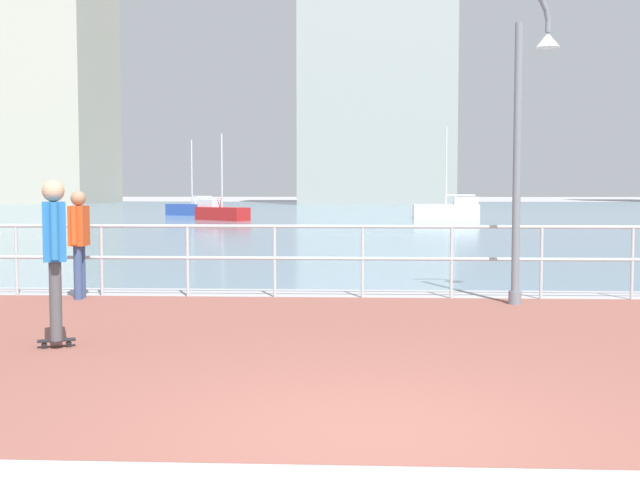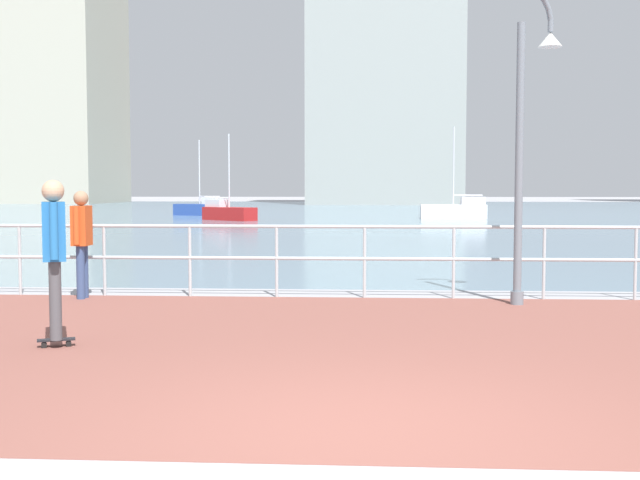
{
  "view_description": "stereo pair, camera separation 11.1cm",
  "coord_description": "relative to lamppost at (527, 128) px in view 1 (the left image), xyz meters",
  "views": [
    {
      "loc": [
        -0.06,
        -5.58,
        1.74
      ],
      "look_at": [
        -0.54,
        4.18,
        1.1
      ],
      "focal_mm": 44.62,
      "sensor_mm": 36.0,
      "label": 1
    },
    {
      "loc": [
        0.06,
        -5.58,
        1.74
      ],
      "look_at": [
        -0.54,
        4.18,
        1.1
      ],
      "focal_mm": 44.62,
      "sensor_mm": 36.0,
      "label": 2
    }
  ],
  "objects": [
    {
      "name": "ground",
      "position": [
        -2.44,
        33.55,
        -2.63
      ],
      "size": [
        220.0,
        220.0,
        0.0
      ],
      "primitive_type": "plane",
      "color": "#9E9EA3"
    },
    {
      "name": "brick_paving",
      "position": [
        -2.44,
        -3.31,
        -2.62
      ],
      "size": [
        28.0,
        7.66,
        0.01
      ],
      "primitive_type": "cube",
      "color": "brown",
      "rests_on": "ground"
    },
    {
      "name": "lamppost",
      "position": [
        0.0,
        0.0,
        0.0
      ],
      "size": [
        0.75,
        0.54,
        4.75
      ],
      "color": "slate",
      "rests_on": "ground"
    },
    {
      "name": "sailboat_gray",
      "position": [
        2.6,
        33.71,
        -2.13
      ],
      "size": [
        3.71,
        1.16,
        5.22
      ],
      "color": "white",
      "rests_on": "ground"
    },
    {
      "name": "bystander",
      "position": [
        -6.87,
        0.17,
        -1.62
      ],
      "size": [
        0.24,
        0.55,
        1.7
      ],
      "color": "#384C7A",
      "rests_on": "ground"
    },
    {
      "name": "waterfront_railing",
      "position": [
        -2.44,
        0.52,
        -1.83
      ],
      "size": [
        25.25,
        0.06,
        1.16
      ],
      "color": "#B2BCC1",
      "rests_on": "ground"
    },
    {
      "name": "skateboarder",
      "position": [
        -5.79,
        -3.6,
        -1.52
      ],
      "size": [
        0.41,
        0.54,
        1.83
      ],
      "color": "black",
      "rests_on": "ground"
    },
    {
      "name": "tower_brick",
      "position": [
        -0.75,
        73.56,
        15.1
      ],
      "size": [
        16.13,
        10.73,
        37.11
      ],
      "color": "#939993",
      "rests_on": "ground"
    },
    {
      "name": "sailboat_teal",
      "position": [
        -9.95,
        30.46,
        -2.18
      ],
      "size": [
        3.24,
        2.82,
        4.64
      ],
      "color": "#B21E1E",
      "rests_on": "ground"
    },
    {
      "name": "sailboat_ivory",
      "position": [
        -12.94,
        37.71,
        -2.17
      ],
      "size": [
        3.53,
        2.29,
        4.76
      ],
      "color": "#284799",
      "rests_on": "ground"
    },
    {
      "name": "tower_beige",
      "position": [
        -39.07,
        79.32,
        11.32
      ],
      "size": [
        13.45,
        15.37,
        29.56
      ],
      "color": "#B2AD99",
      "rests_on": "ground"
    },
    {
      "name": "harbor_water",
      "position": [
        -2.44,
        45.52,
        -2.62
      ],
      "size": [
        180.0,
        88.0,
        0.0
      ],
      "primitive_type": "cube",
      "color": "slate",
      "rests_on": "ground"
    }
  ]
}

